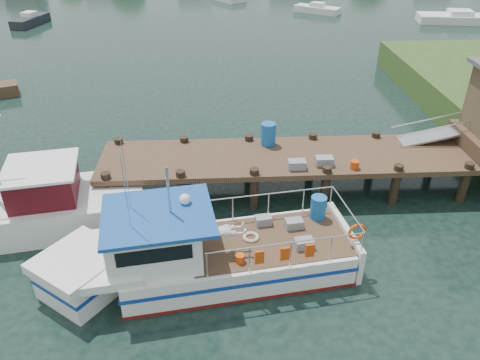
{
  "coord_description": "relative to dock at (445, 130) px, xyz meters",
  "views": [
    {
      "loc": [
        -1.73,
        -14.97,
        9.48
      ],
      "look_at": [
        -1.0,
        -1.5,
        1.3
      ],
      "focal_mm": 35.0,
      "sensor_mm": 36.0,
      "label": 1
    }
  ],
  "objects": [
    {
      "name": "ground_plane",
      "position": [
        -6.51,
        -0.01,
        -2.24
      ],
      "size": [
        160.0,
        160.0,
        0.0
      ],
      "primitive_type": "plane",
      "color": "black"
    },
    {
      "name": "dock",
      "position": [
        0.0,
        0.0,
        0.0
      ],
      "size": [
        16.6,
        3.0,
        4.78
      ],
      "color": "#483222",
      "rests_on": "ground"
    },
    {
      "name": "lobster_boat",
      "position": [
        -8.91,
        -4.7,
        -1.44
      ],
      "size": [
        9.34,
        3.8,
        4.44
      ],
      "rotation": [
        0.0,
        0.0,
        0.15
      ],
      "color": "silver",
      "rests_on": "ground"
    },
    {
      "name": "work_boat",
      "position": [
        -14.83,
        -2.03,
        -1.51
      ],
      "size": [
        8.87,
        3.88,
        4.64
      ],
      "rotation": [
        0.0,
        0.0,
        0.17
      ],
      "color": "silver",
      "rests_on": "ground"
    },
    {
      "name": "moored_b",
      "position": [
        1.62,
        30.99,
        -1.89
      ],
      "size": [
        4.38,
        3.68,
        0.95
      ],
      "rotation": [
        0.0,
        0.0,
        0.0
      ],
      "color": "silver",
      "rests_on": "ground"
    },
    {
      "name": "moored_c",
      "position": [
        13.21,
        26.23,
        -1.84
      ],
      "size": [
        7.2,
        3.48,
        1.09
      ],
      "rotation": [
        0.0,
        0.0,
        -0.34
      ],
      "color": "silver",
      "rests_on": "ground"
    },
    {
      "name": "moored_e",
      "position": [
        -24.03,
        27.45,
        -1.83
      ],
      "size": [
        2.4,
        4.22,
        1.11
      ],
      "rotation": [
        0.0,
        0.0,
        -0.1
      ],
      "color": "black",
      "rests_on": "ground"
    }
  ]
}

